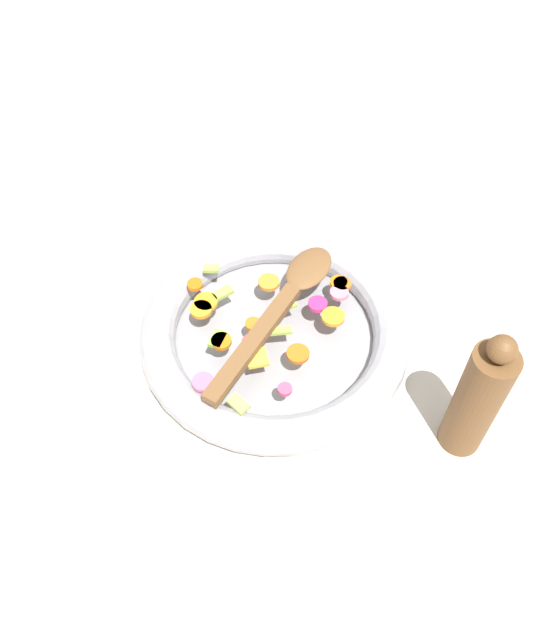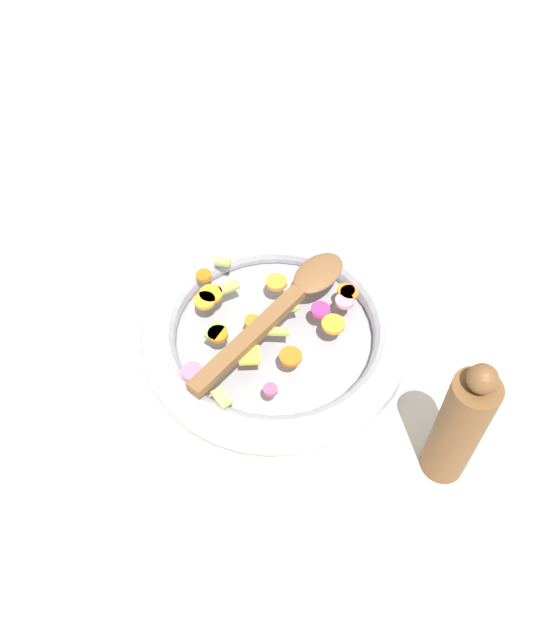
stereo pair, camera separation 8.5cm
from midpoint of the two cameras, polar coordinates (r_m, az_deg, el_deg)
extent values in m
plane|color=beige|center=(0.89, 2.73, -2.16)|extent=(4.00, 4.00, 0.00)
cylinder|color=gray|center=(0.88, 2.74, -1.93)|extent=(0.33, 0.33, 0.01)
torus|color=#9E9EA5|center=(0.87, 2.79, -1.19)|extent=(0.38, 0.38, 0.05)
cylinder|color=orange|center=(0.90, -3.81, 3.93)|extent=(0.03, 0.03, 0.01)
cylinder|color=orange|center=(0.89, 2.90, 3.31)|extent=(0.04, 0.04, 0.01)
cylinder|color=orange|center=(0.84, 0.84, -0.32)|extent=(0.03, 0.03, 0.01)
cylinder|color=orange|center=(0.87, -3.64, 1.61)|extent=(0.04, 0.04, 0.01)
cylinder|color=orange|center=(0.83, -2.31, -1.48)|extent=(0.04, 0.04, 0.01)
cylinder|color=orange|center=(0.89, 9.28, 2.47)|extent=(0.03, 0.03, 0.01)
cylinder|color=#D66118|center=(0.81, 4.47, -3.54)|extent=(0.04, 0.04, 0.01)
cylinder|color=orange|center=(0.89, 9.58, 2.29)|extent=(0.03, 0.03, 0.01)
cylinder|color=orange|center=(0.85, 8.25, -0.57)|extent=(0.04, 0.04, 0.01)
cylinder|color=orange|center=(0.88, -3.10, 2.22)|extent=(0.05, 0.05, 0.01)
cube|color=#93D040|center=(0.83, -2.59, -1.25)|extent=(0.02, 0.03, 0.01)
cube|color=#A8CB51|center=(0.92, -2.12, 5.19)|extent=(0.02, 0.01, 0.01)
cube|color=#BECF58|center=(0.78, -1.73, -7.32)|extent=(0.03, 0.03, 0.01)
cube|color=#A6C14A|center=(0.88, -1.44, 2.87)|extent=(0.03, 0.03, 0.01)
cube|color=#A6CC47|center=(0.86, 4.12, 0.93)|extent=(0.03, 0.02, 0.01)
cube|color=#A8CC4A|center=(0.83, 3.19, -1.24)|extent=(0.03, 0.02, 0.01)
cylinder|color=#E5496E|center=(0.78, 2.73, -6.60)|extent=(0.02, 0.02, 0.01)
cylinder|color=#D9658F|center=(0.80, -4.56, -4.92)|extent=(0.03, 0.03, 0.01)
cylinder|color=pink|center=(0.88, 9.18, 1.54)|extent=(0.03, 0.03, 0.01)
cylinder|color=#D4527A|center=(0.87, 4.27, 1.69)|extent=(0.03, 0.03, 0.01)
cylinder|color=#DD2B71|center=(0.86, 7.04, 0.76)|extent=(0.04, 0.04, 0.01)
cylinder|color=#C93B5A|center=(0.83, 0.43, -1.94)|extent=(0.03, 0.03, 0.01)
cube|color=yellow|center=(0.81, 0.68, -3.44)|extent=(0.03, 0.03, 0.01)
cube|color=brown|center=(0.81, 0.61, -1.88)|extent=(0.11, 0.20, 0.01)
ellipsoid|color=brown|center=(0.89, 6.75, 4.14)|extent=(0.09, 0.11, 0.01)
cylinder|color=brown|center=(0.76, 19.60, -9.65)|extent=(0.05, 0.05, 0.18)
sphere|color=brown|center=(0.67, 22.01, -5.26)|extent=(0.03, 0.03, 0.03)
camera|label=1|loc=(0.04, -87.13, 3.66)|focal=35.00mm
camera|label=2|loc=(0.04, 92.87, -3.66)|focal=35.00mm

